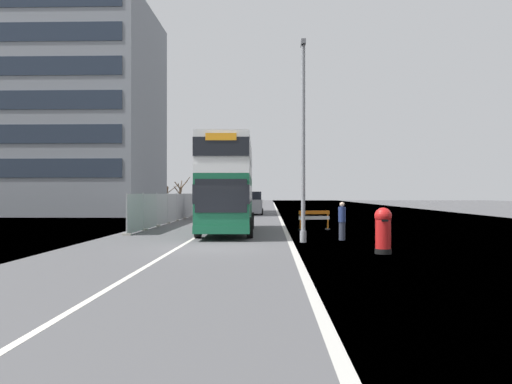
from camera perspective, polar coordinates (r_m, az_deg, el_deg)
name	(u,v)px	position (r m, az deg, el deg)	size (l,w,h in m)	color
ground	(225,249)	(20.09, -3.45, -6.38)	(140.00, 280.00, 0.10)	#4C4C4F
double_decker_bus	(228,184)	(27.46, -3.17, 0.89)	(2.95, 10.67, 4.96)	#145638
lamppost_foreground	(303,147)	(22.24, 5.32, 5.08)	(0.29, 0.70, 8.79)	gray
red_pillar_postbox	(383,228)	(18.46, 14.10, -3.99)	(0.60, 0.60, 1.63)	black
roadworks_barrier	(314,218)	(29.68, 6.56, -2.88)	(1.89, 0.94, 1.13)	orange
construction_site_fence	(176,208)	(39.72, -8.95, -1.74)	(0.44, 27.40, 2.16)	#A8AAAD
car_oncoming_near	(213,207)	(42.46, -4.86, -1.72)	(2.06, 3.89, 2.11)	black
car_receding_mid	(253,204)	(51.35, -0.32, -1.34)	(2.00, 4.48, 2.32)	gray
bare_tree_far_verge_near	(149,191)	(61.96, -11.94, 0.10)	(2.47, 3.24, 4.55)	#4C3D2D
bare_tree_far_verge_mid	(180,194)	(73.85, -8.49, -0.17)	(2.32, 2.35, 4.54)	#4C3D2D
bare_tree_far_verge_far	(167,194)	(84.55, -9.95, -0.26)	(2.88, 1.78, 4.04)	#4C3D2D
pedestrian_at_kerb	(342,221)	(23.41, 9.65, -3.23)	(0.34, 0.34, 1.74)	#2D3342
backdrop_office_block	(26,112)	(58.41, -24.45, 8.15)	(26.31, 15.57, 21.12)	gray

